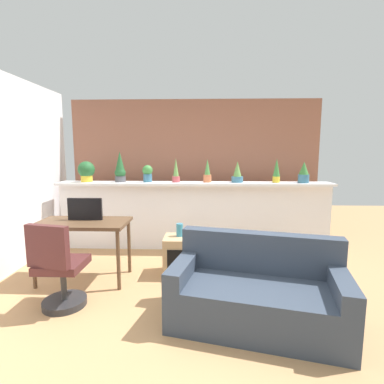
% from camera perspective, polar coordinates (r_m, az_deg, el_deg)
% --- Properties ---
extents(ground_plane, '(12.00, 12.00, 0.00)m').
position_cam_1_polar(ground_plane, '(3.13, -0.77, -22.80)').
color(ground_plane, tan).
extents(divider_wall, '(4.37, 0.16, 1.07)m').
position_cam_1_polar(divider_wall, '(4.81, 0.36, -4.87)').
color(divider_wall, white).
rests_on(divider_wall, ground).
extents(plant_shelf, '(4.37, 0.39, 0.04)m').
position_cam_1_polar(plant_shelf, '(4.68, 0.35, 1.65)').
color(plant_shelf, white).
rests_on(plant_shelf, divider_wall).
extents(brick_wall_behind, '(4.37, 0.10, 2.50)m').
position_cam_1_polar(brick_wall_behind, '(5.30, 0.55, 4.17)').
color(brick_wall_behind, '#935B47').
rests_on(brick_wall_behind, ground).
extents(potted_plant_0, '(0.27, 0.27, 0.33)m').
position_cam_1_polar(potted_plant_0, '(5.04, -19.91, 3.90)').
color(potted_plant_0, gold).
rests_on(potted_plant_0, plant_shelf).
extents(potted_plant_1, '(0.17, 0.17, 0.49)m').
position_cam_1_polar(potted_plant_1, '(4.86, -13.86, 4.45)').
color(potted_plant_1, '#4C4C51').
rests_on(potted_plant_1, plant_shelf).
extents(potted_plant_2, '(0.16, 0.16, 0.27)m').
position_cam_1_polar(potted_plant_2, '(4.77, -8.67, 3.68)').
color(potted_plant_2, '#386B84').
rests_on(potted_plant_2, plant_shelf).
extents(potted_plant_3, '(0.12, 0.12, 0.39)m').
position_cam_1_polar(potted_plant_3, '(4.68, -3.16, 3.97)').
color(potted_plant_3, '#B7474C').
rests_on(potted_plant_3, plant_shelf).
extents(potted_plant_4, '(0.13, 0.13, 0.37)m').
position_cam_1_polar(potted_plant_4, '(4.68, 3.01, 3.81)').
color(potted_plant_4, '#C66B42').
rests_on(potted_plant_4, plant_shelf).
extents(potted_plant_5, '(0.18, 0.18, 0.34)m').
position_cam_1_polar(potted_plant_5, '(4.72, 8.84, 3.60)').
color(potted_plant_5, '#386B84').
rests_on(potted_plant_5, plant_shelf).
extents(potted_plant_6, '(0.11, 0.11, 0.39)m').
position_cam_1_polar(potted_plant_6, '(4.81, 16.16, 4.04)').
color(potted_plant_6, gold).
rests_on(potted_plant_6, plant_shelf).
extents(potted_plant_7, '(0.17, 0.17, 0.33)m').
position_cam_1_polar(potted_plant_7, '(4.91, 20.97, 3.48)').
color(potted_plant_7, '#386B84').
rests_on(potted_plant_7, plant_shelf).
extents(desk, '(1.10, 0.60, 0.75)m').
position_cam_1_polar(desk, '(3.85, -20.51, -6.61)').
color(desk, brown).
rests_on(desk, ground).
extents(tv_monitor, '(0.43, 0.04, 0.28)m').
position_cam_1_polar(tv_monitor, '(3.87, -20.15, -3.13)').
color(tv_monitor, black).
rests_on(tv_monitor, desk).
extents(office_chair, '(0.48, 0.49, 0.91)m').
position_cam_1_polar(office_chair, '(3.34, -24.52, -14.07)').
color(office_chair, '#262628').
rests_on(office_chair, ground).
extents(side_cube_shelf, '(0.40, 0.41, 0.50)m').
position_cam_1_polar(side_cube_shelf, '(3.91, -2.43, -12.27)').
color(side_cube_shelf, tan).
rests_on(side_cube_shelf, ground).
extents(vase_on_shelf, '(0.09, 0.09, 0.17)m').
position_cam_1_polar(vase_on_shelf, '(3.84, -2.43, -7.40)').
color(vase_on_shelf, teal).
rests_on(vase_on_shelf, side_cube_shelf).
extents(couch, '(1.69, 1.10, 0.80)m').
position_cam_1_polar(couch, '(2.95, 12.53, -18.80)').
color(couch, '#333D4C').
rests_on(couch, ground).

